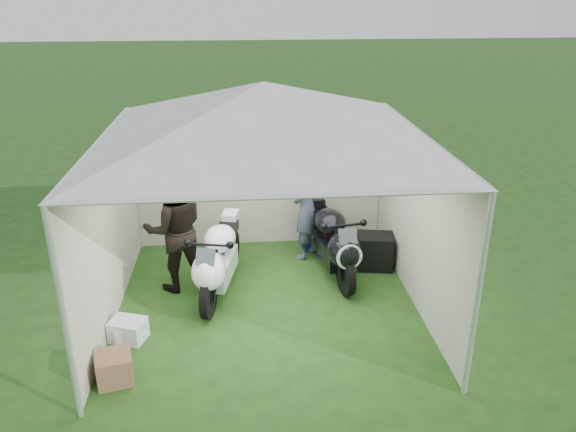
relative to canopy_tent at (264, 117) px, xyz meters
name	(u,v)px	position (x,y,z in m)	size (l,w,h in m)	color
ground	(267,303)	(0.00, -0.03, -2.58)	(80.00, 80.00, 0.00)	#1E3F15
canopy_tent	(264,117)	(0.00, 0.00, 0.00)	(5.66, 5.66, 3.00)	silver
motorcycle_white	(218,259)	(-0.66, 0.30, -2.03)	(0.69, 1.98, 0.98)	black
motorcycle_black	(333,240)	(1.02, 0.73, -2.02)	(0.64, 2.03, 1.00)	black
paddock_stand	(315,239)	(0.88, 1.65, -2.41)	(0.43, 0.27, 0.32)	#1B33C1
person_dark_jacket	(175,230)	(-1.24, 0.55, -1.68)	(0.87, 0.68, 1.80)	black
person_blue_jacket	(307,208)	(0.70, 1.38, -1.76)	(0.60, 0.39, 1.64)	#4F5372
equipment_box	(375,251)	(1.70, 0.90, -2.31)	(0.53, 0.43, 0.53)	black
crate_0	(128,330)	(-1.74, -0.73, -2.44)	(0.41, 0.32, 0.27)	silver
crate_1	(115,368)	(-1.75, -1.50, -2.41)	(0.37, 0.37, 0.33)	brown
crate_2	(127,333)	(-1.75, -0.75, -2.47)	(0.28, 0.23, 0.21)	silver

